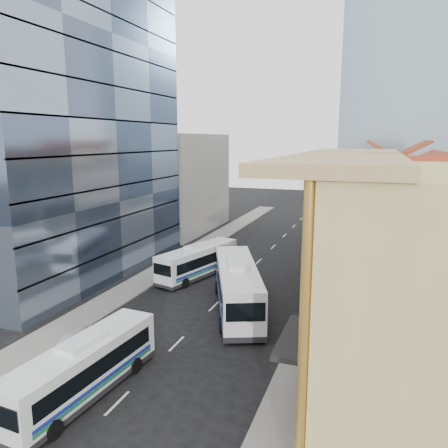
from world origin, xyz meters
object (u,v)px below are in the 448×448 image
at_px(office_tower, 62,121).
at_px(shophouse_tan, 418,298).
at_px(bus_left_near, 84,367).
at_px(bus_left_far, 198,260).
at_px(sedan_left, 73,343).
at_px(bus_right, 237,285).

bearing_deg(office_tower, shophouse_tan, -24.30).
height_order(bus_left_near, bus_left_far, bus_left_far).
bearing_deg(office_tower, sedan_left, -51.40).
relative_size(office_tower, bus_left_near, 3.01).
height_order(office_tower, bus_right, office_tower).
xyz_separation_m(shophouse_tan, bus_left_near, (-16.00, -3.94, -4.40)).
bearing_deg(office_tower, bus_right, -12.19).
height_order(shophouse_tan, sedan_left, shophouse_tan).
distance_m(bus_left_near, sedan_left, 5.05).
height_order(bus_left_near, bus_right, bus_right).
relative_size(shophouse_tan, bus_left_far, 1.37).
relative_size(shophouse_tan, office_tower, 0.47).
xyz_separation_m(bus_left_far, bus_right, (6.24, -6.91, 0.39)).
distance_m(shophouse_tan, bus_left_far, 25.17).
relative_size(bus_left_far, bus_right, 0.81).
xyz_separation_m(shophouse_tan, office_tower, (-31.00, 14.00, 9.00)).
relative_size(bus_left_near, bus_left_far, 0.98).
distance_m(shophouse_tan, sedan_left, 20.21).
bearing_deg(bus_left_near, office_tower, 134.65).
distance_m(bus_left_far, bus_right, 9.32).
bearing_deg(bus_right, office_tower, 145.31).
bearing_deg(office_tower, bus_left_near, -50.09).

